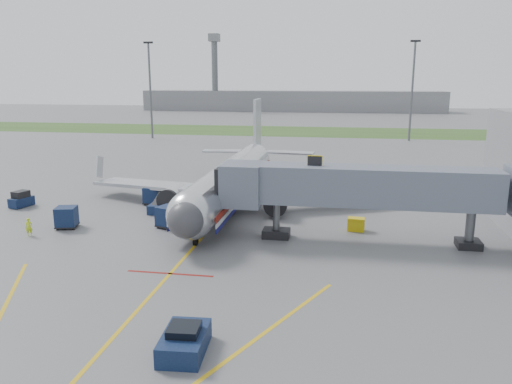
% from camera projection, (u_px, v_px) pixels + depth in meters
% --- Properties ---
extents(ground, '(400.00, 400.00, 0.00)m').
position_uv_depth(ground, '(188.00, 254.00, 37.30)').
color(ground, '#565659').
rests_on(ground, ground).
extents(grass_strip, '(300.00, 25.00, 0.01)m').
position_uv_depth(grass_strip, '(297.00, 131.00, 123.77)').
color(grass_strip, '#2D4C1E').
rests_on(grass_strip, ground).
extents(apron_markings, '(21.52, 50.00, 0.01)m').
position_uv_depth(apron_markings, '(151.00, 295.00, 30.19)').
color(apron_markings, gold).
rests_on(apron_markings, ground).
extents(airliner, '(32.10, 35.67, 10.25)m').
position_uv_depth(airliner, '(232.00, 179.00, 51.36)').
color(airliner, silver).
rests_on(airliner, ground).
extents(jet_bridge, '(25.30, 4.00, 6.90)m').
position_uv_depth(jet_bridge, '(364.00, 187.00, 38.98)').
color(jet_bridge, slate).
rests_on(jet_bridge, ground).
extents(light_mast_left, '(2.00, 0.44, 20.40)m').
position_uv_depth(light_mast_left, '(150.00, 88.00, 107.13)').
color(light_mast_left, '#595B60').
rests_on(light_mast_left, ground).
extents(light_mast_right, '(2.00, 0.44, 20.40)m').
position_uv_depth(light_mast_right, '(412.00, 88.00, 102.82)').
color(light_mast_right, '#595B60').
rests_on(light_mast_right, ground).
extents(distant_terminal, '(120.00, 14.00, 8.00)m').
position_uv_depth(distant_terminal, '(290.00, 101.00, 201.41)').
color(distant_terminal, slate).
rests_on(distant_terminal, ground).
extents(control_tower, '(4.00, 4.00, 30.00)m').
position_uv_depth(control_tower, '(215.00, 67.00, 198.61)').
color(control_tower, '#595B60').
rests_on(control_tower, ground).
extents(pushback_tug, '(2.24, 3.43, 1.37)m').
position_uv_depth(pushback_tug, '(184.00, 341.00, 23.73)').
color(pushback_tug, '#0C1637').
rests_on(pushback_tug, ground).
extents(baggage_tug, '(1.77, 2.58, 1.64)m').
position_uv_depth(baggage_tug, '(21.00, 200.00, 50.77)').
color(baggage_tug, '#0C1637').
rests_on(baggage_tug, ground).
extents(baggage_cart_a, '(2.25, 2.25, 1.88)m').
position_uv_depth(baggage_cart_a, '(168.00, 217.00, 43.69)').
color(baggage_cart_a, '#0C1637').
rests_on(baggage_cart_a, ground).
extents(baggage_cart_b, '(1.70, 1.70, 1.80)m').
position_uv_depth(baggage_cart_b, '(153.00, 195.00, 51.83)').
color(baggage_cart_b, '#0C1637').
rests_on(baggage_cart_b, ground).
extents(baggage_cart_c, '(2.11, 2.11, 1.87)m').
position_uv_depth(baggage_cart_c, '(67.00, 217.00, 43.54)').
color(baggage_cart_c, '#0C1637').
rests_on(baggage_cart_c, ground).
extents(belt_loader, '(1.41, 4.27, 2.08)m').
position_uv_depth(belt_loader, '(160.00, 206.00, 49.25)').
color(belt_loader, '#0C1637').
rests_on(belt_loader, ground).
extents(ground_power_cart, '(1.50, 1.07, 1.14)m').
position_uv_depth(ground_power_cart, '(356.00, 224.00, 42.79)').
color(ground_power_cart, gold).
rests_on(ground_power_cart, ground).
extents(ramp_worker, '(0.66, 0.56, 1.52)m').
position_uv_depth(ramp_worker, '(29.00, 227.00, 41.32)').
color(ramp_worker, '#C0E31A').
rests_on(ramp_worker, ground).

